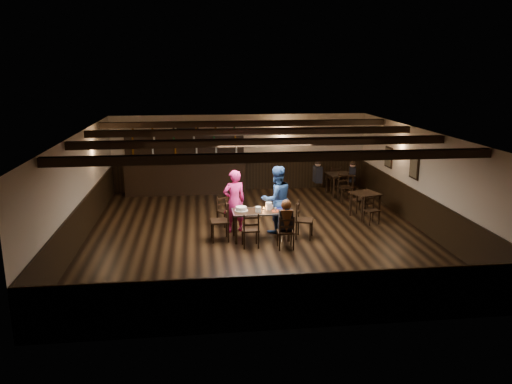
{
  "coord_description": "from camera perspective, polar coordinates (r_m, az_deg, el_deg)",
  "views": [
    {
      "loc": [
        -1.52,
        -12.5,
        4.31
      ],
      "look_at": [
        -0.01,
        0.2,
        1.1
      ],
      "focal_mm": 35.0,
      "sensor_mm": 36.0,
      "label": 1
    }
  ],
  "objects": [
    {
      "name": "back_table_b",
      "position": [
        17.41,
        9.54,
        1.76
      ],
      "size": [
        0.91,
        0.91,
        0.75
      ],
      "color": "black",
      "rests_on": "ground"
    },
    {
      "name": "chair_near_left",
      "position": [
        12.16,
        -0.6,
        -4.1
      ],
      "size": [
        0.42,
        0.41,
        0.88
      ],
      "color": "black",
      "rests_on": "ground"
    },
    {
      "name": "dining_table",
      "position": [
        12.75,
        0.56,
        -2.54
      ],
      "size": [
        1.47,
        0.76,
        0.75
      ],
      "color": "black",
      "rests_on": "ground"
    },
    {
      "name": "chair_end_right",
      "position": [
        12.92,
        5.2,
        -2.86
      ],
      "size": [
        0.55,
        0.56,
        0.96
      ],
      "color": "black",
      "rests_on": "ground"
    },
    {
      "name": "man_blue",
      "position": [
        13.23,
        2.38,
        -0.85
      ],
      "size": [
        1.05,
        0.93,
        1.8
      ],
      "primitive_type": "imported",
      "rotation": [
        0.0,
        0.0,
        3.47
      ],
      "color": "navy",
      "rests_on": "ground"
    },
    {
      "name": "cake",
      "position": [
        12.73,
        -1.69,
        -1.94
      ],
      "size": [
        0.34,
        0.34,
        0.11
      ],
      "color": "white",
      "rests_on": "dining_table"
    },
    {
      "name": "chair_far_pushed",
      "position": [
        13.94,
        -3.7,
        -1.86
      ],
      "size": [
        0.53,
        0.53,
        0.83
      ],
      "color": "black",
      "rests_on": "ground"
    },
    {
      "name": "bar_counter",
      "position": [
        17.59,
        -8.05,
        2.2
      ],
      "size": [
        4.32,
        0.7,
        2.2
      ],
      "color": "black",
      "rests_on": "ground"
    },
    {
      "name": "seated_person",
      "position": [
        12.04,
        3.44,
        -2.79
      ],
      "size": [
        0.33,
        0.49,
        0.8
      ],
      "color": "black",
      "rests_on": "ground"
    },
    {
      "name": "plate_stack_b",
      "position": [
        12.82,
        1.47,
        -1.59
      ],
      "size": [
        0.16,
        0.16,
        0.19
      ],
      "primitive_type": "cylinder",
      "color": "white",
      "rests_on": "dining_table"
    },
    {
      "name": "back_table_a",
      "position": [
        14.91,
        12.38,
        -0.49
      ],
      "size": [
        0.9,
        0.9,
        0.75
      ],
      "color": "black",
      "rests_on": "ground"
    },
    {
      "name": "plate_stack_a",
      "position": [
        12.6,
        0.26,
        -1.99
      ],
      "size": [
        0.15,
        0.15,
        0.14
      ],
      "primitive_type": "cylinder",
      "color": "white",
      "rests_on": "dining_table"
    },
    {
      "name": "tea_light",
      "position": [
        12.82,
        0.89,
        -1.92
      ],
      "size": [
        0.06,
        0.06,
        0.06
      ],
      "color": "#A5A8AD",
      "rests_on": "dining_table"
    },
    {
      "name": "pepper_shaker",
      "position": [
        12.65,
        2.26,
        -2.07
      ],
      "size": [
        0.03,
        0.03,
        0.08
      ],
      "primitive_type": "cylinder",
      "color": "#A5A8AD",
      "rests_on": "dining_table"
    },
    {
      "name": "chair_near_right",
      "position": [
        12.08,
        3.46,
        -4.34
      ],
      "size": [
        0.4,
        0.38,
        0.85
      ],
      "color": "black",
      "rests_on": "ground"
    },
    {
      "name": "woman_pink",
      "position": [
        13.28,
        -2.5,
        -1.05
      ],
      "size": [
        0.7,
        0.56,
        1.69
      ],
      "primitive_type": "imported",
      "rotation": [
        0.0,
        0.0,
        3.42
      ],
      "color": "#EC297D",
      "rests_on": "ground"
    },
    {
      "name": "menu_red",
      "position": [
        12.72,
        2.58,
        -2.16
      ],
      "size": [
        0.34,
        0.26,
        0.0
      ],
      "primitive_type": "cube",
      "rotation": [
        0.0,
        0.0,
        -0.09
      ],
      "color": "maroon",
      "rests_on": "dining_table"
    },
    {
      "name": "chair_end_left",
      "position": [
        12.7,
        -3.78,
        -2.96
      ],
      "size": [
        0.48,
        0.5,
        1.02
      ],
      "color": "black",
      "rests_on": "ground"
    },
    {
      "name": "ground",
      "position": [
        13.31,
        0.13,
        -4.81
      ],
      "size": [
        10.0,
        10.0,
        0.0
      ],
      "primitive_type": "plane",
      "color": "black",
      "rests_on": "ground"
    },
    {
      "name": "room_shell",
      "position": [
        12.89,
        0.15,
        2.61
      ],
      "size": [
        9.02,
        10.02,
        2.71
      ],
      "color": "beige",
      "rests_on": "ground"
    },
    {
      "name": "drink_glass",
      "position": [
        12.9,
        1.82,
        -1.69
      ],
      "size": [
        0.07,
        0.07,
        0.1
      ],
      "primitive_type": "cylinder",
      "color": "silver",
      "rests_on": "dining_table"
    },
    {
      "name": "bg_patron_right",
      "position": [
        17.48,
        10.96,
        2.33
      ],
      "size": [
        0.3,
        0.39,
        0.72
      ],
      "color": "black",
      "rests_on": "ground"
    },
    {
      "name": "salt_shaker",
      "position": [
        12.69,
        2.23,
        -1.98
      ],
      "size": [
        0.04,
        0.04,
        0.1
      ],
      "primitive_type": "cylinder",
      "color": "silver",
      "rests_on": "dining_table"
    },
    {
      "name": "bg_patron_left",
      "position": [
        17.17,
        7.07,
        2.4
      ],
      "size": [
        0.27,
        0.4,
        0.79
      ],
      "color": "black",
      "rests_on": "ground"
    },
    {
      "name": "menu_blue",
      "position": [
        12.97,
        2.94,
        -1.84
      ],
      "size": [
        0.31,
        0.24,
        0.0
      ],
      "primitive_type": "cube",
      "rotation": [
        0.0,
        0.0,
        0.14
      ],
      "color": "#111556",
      "rests_on": "dining_table"
    }
  ]
}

